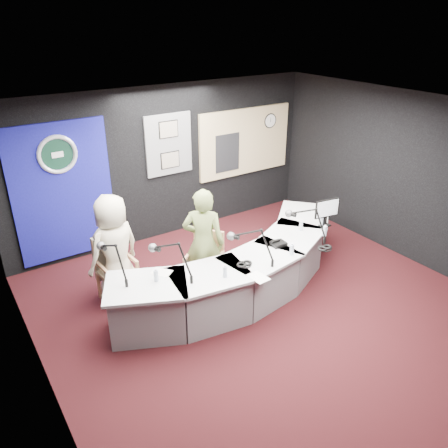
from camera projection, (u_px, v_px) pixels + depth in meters
ground at (266, 308)px, 6.54m from camera, size 6.00×6.00×0.00m
ceiling at (275, 115)px, 5.33m from camera, size 6.00×6.00×0.02m
wall_back at (167, 163)px, 8.19m from camera, size 6.00×0.02×2.80m
wall_left at (33, 293)px, 4.44m from camera, size 0.02×6.00×2.80m
wall_right at (411, 179)px, 7.44m from camera, size 0.02×6.00×2.80m
broadcast_desk at (241, 271)px, 6.77m from camera, size 4.50×1.90×0.75m
backdrop_panel at (63, 193)px, 7.29m from camera, size 1.60×0.05×2.30m
agency_seal at (57, 155)px, 6.98m from camera, size 0.63×0.07×0.63m
seal_center at (57, 154)px, 6.98m from camera, size 0.48×0.01×0.48m
pinboard at (169, 145)px, 8.04m from camera, size 0.90×0.04×1.10m
framed_photo_upper at (169, 129)px, 7.90m from camera, size 0.34×0.02×0.27m
framed_photo_lower at (170, 160)px, 8.14m from camera, size 0.34×0.02×0.27m
booth_window_frame at (245, 142)px, 8.98m from camera, size 2.12×0.06×1.32m
booth_glow at (245, 142)px, 8.97m from camera, size 2.00×0.02×1.20m
equipment_rack at (227, 153)px, 8.80m from camera, size 0.55×0.02×0.75m
wall_clock at (270, 121)px, 9.11m from camera, size 0.28×0.01×0.28m
armchair_left at (117, 269)px, 6.56m from camera, size 0.61×0.61×1.02m
armchair_right at (204, 268)px, 6.76m from camera, size 0.67×0.67×0.84m
draped_jacket at (110, 255)px, 6.70m from camera, size 0.51×0.14×0.70m
person_man at (115, 250)px, 6.42m from camera, size 0.93×0.74×1.66m
person_woman at (204, 243)px, 6.57m from camera, size 0.73×0.71×1.69m
computer_monitor at (327, 208)px, 7.17m from camera, size 0.43×0.09×0.29m
desk_phone at (278, 244)px, 6.70m from camera, size 0.23×0.19×0.05m
headphones_near at (325, 248)px, 6.60m from camera, size 0.21×0.21×0.04m
headphones_far at (244, 264)px, 6.18m from camera, size 0.22×0.22×0.04m
paper_stack at (161, 272)px, 6.02m from camera, size 0.30×0.32×0.00m
notepad at (258, 277)px, 5.91m from camera, size 0.22×0.29×0.00m
boom_mic_a at (112, 257)px, 5.79m from camera, size 0.20×0.73×0.60m
boom_mic_b at (171, 256)px, 5.80m from camera, size 0.38×0.68×0.60m
boom_mic_c at (252, 243)px, 6.14m from camera, size 0.45×0.64×0.60m
boom_mic_d at (307, 221)px, 6.79m from camera, size 0.35×0.70×0.60m
water_bottles at (256, 250)px, 6.39m from camera, size 3.02×0.57×0.18m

